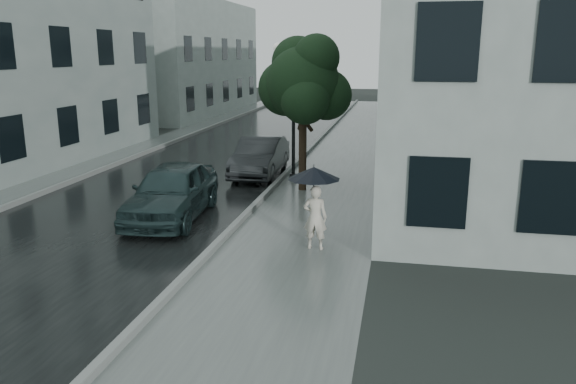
% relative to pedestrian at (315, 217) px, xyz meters
% --- Properties ---
extents(ground, '(120.00, 120.00, 0.00)m').
position_rel_pedestrian_xyz_m(ground, '(-0.68, -2.00, -0.75)').
color(ground, black).
rests_on(ground, ground).
extents(sidewalk, '(3.50, 60.00, 0.01)m').
position_rel_pedestrian_xyz_m(sidewalk, '(-0.43, 10.00, -0.75)').
color(sidewalk, slate).
rests_on(sidewalk, ground).
extents(kerb_near, '(0.15, 60.00, 0.15)m').
position_rel_pedestrian_xyz_m(kerb_near, '(-2.25, 10.00, -0.68)').
color(kerb_near, slate).
rests_on(kerb_near, ground).
extents(asphalt_road, '(6.85, 60.00, 0.00)m').
position_rel_pedestrian_xyz_m(asphalt_road, '(-5.75, 10.00, -0.75)').
color(asphalt_road, black).
rests_on(asphalt_road, ground).
extents(kerb_far, '(0.15, 60.00, 0.15)m').
position_rel_pedestrian_xyz_m(kerb_far, '(-9.25, 10.00, -0.68)').
color(kerb_far, slate).
rests_on(kerb_far, ground).
extents(sidewalk_far, '(1.70, 60.00, 0.01)m').
position_rel_pedestrian_xyz_m(sidewalk_far, '(-10.18, 10.00, -0.75)').
color(sidewalk_far, '#4C5451').
rests_on(sidewalk_far, ground).
extents(building_near, '(7.02, 36.00, 9.00)m').
position_rel_pedestrian_xyz_m(building_near, '(4.79, 17.50, 3.75)').
color(building_near, '#8D9A95').
rests_on(building_near, ground).
extents(building_far_b, '(7.02, 18.00, 8.00)m').
position_rel_pedestrian_xyz_m(building_far_b, '(-14.45, 28.00, 3.25)').
color(building_far_b, '#8D9A95').
rests_on(building_far_b, ground).
extents(pedestrian, '(0.55, 0.37, 1.49)m').
position_rel_pedestrian_xyz_m(pedestrian, '(0.00, 0.00, 0.00)').
color(pedestrian, beige).
rests_on(pedestrian, sidewalk).
extents(umbrella, '(1.25, 1.25, 1.04)m').
position_rel_pedestrian_xyz_m(umbrella, '(-0.04, 0.01, 1.03)').
color(umbrella, black).
rests_on(umbrella, ground).
extents(street_tree, '(3.05, 2.77, 4.97)m').
position_rel_pedestrian_xyz_m(street_tree, '(-1.28, 5.66, 2.72)').
color(street_tree, '#332619').
rests_on(street_tree, ground).
extents(lamp_post, '(0.85, 0.32, 4.71)m').
position_rel_pedestrian_xyz_m(lamp_post, '(-2.03, 7.09, 1.96)').
color(lamp_post, black).
rests_on(lamp_post, ground).
extents(car_near, '(2.14, 4.55, 1.51)m').
position_rel_pedestrian_xyz_m(car_near, '(-4.18, 1.67, 0.00)').
color(car_near, '#1A2D2D').
rests_on(car_near, ground).
extents(car_far, '(1.55, 4.21, 1.38)m').
position_rel_pedestrian_xyz_m(car_far, '(-3.19, 7.50, -0.06)').
color(car_far, '#272A2D').
rests_on(car_far, ground).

